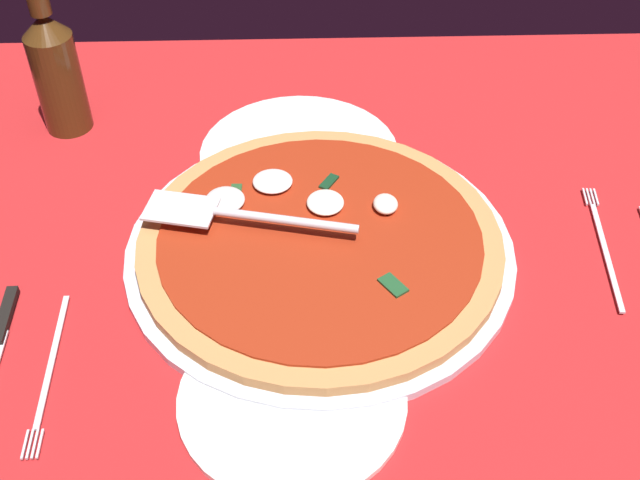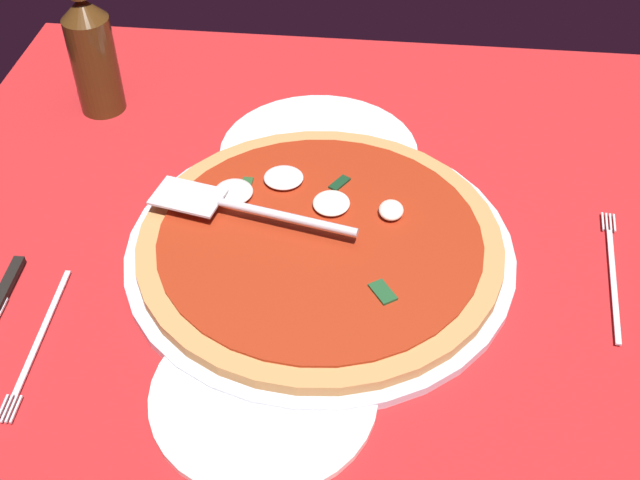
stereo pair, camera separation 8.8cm
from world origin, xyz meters
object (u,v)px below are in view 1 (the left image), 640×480
(pizza_server, at_px, (240,215))
(beer_bottle, at_px, (55,67))
(place_setting_far, at_px, (635,259))
(dinner_plate_right, at_px, (292,399))
(place_setting_near, at_px, (22,361))
(dinner_plate_left, at_px, (299,154))
(pizza, at_px, (319,240))

(pizza_server, height_order, beer_bottle, beer_bottle)
(place_setting_far, bearing_deg, dinner_plate_right, 120.55)
(pizza_server, relative_size, place_setting_near, 1.18)
(dinner_plate_left, relative_size, dinner_plate_right, 1.18)
(place_setting_near, height_order, place_setting_far, same)
(dinner_plate_left, relative_size, beer_bottle, 1.05)
(dinner_plate_right, height_order, place_setting_far, place_setting_far)
(dinner_plate_right, distance_m, place_setting_near, 0.27)
(dinner_plate_left, xyz_separation_m, place_setting_far, (0.21, 0.37, -0.00))
(dinner_plate_right, relative_size, beer_bottle, 0.89)
(dinner_plate_right, distance_m, beer_bottle, 0.55)
(dinner_plate_right, relative_size, place_setting_near, 1.06)
(place_setting_far, bearing_deg, dinner_plate_left, 67.05)
(pizza, height_order, place_setting_near, pizza)
(dinner_plate_left, distance_m, place_setting_far, 0.43)
(pizza, bearing_deg, dinner_plate_right, -8.85)
(dinner_plate_left, height_order, place_setting_far, place_setting_far)
(dinner_plate_left, bearing_deg, pizza_server, -21.99)
(dinner_plate_left, height_order, dinner_plate_right, same)
(dinner_plate_left, xyz_separation_m, beer_bottle, (-0.07, -0.31, 0.09))
(dinner_plate_left, distance_m, beer_bottle, 0.33)
(pizza_server, relative_size, place_setting_far, 1.09)
(beer_bottle, bearing_deg, dinner_plate_left, 76.51)
(pizza_server, bearing_deg, dinner_plate_left, -99.39)
(beer_bottle, bearing_deg, pizza_server, 45.47)
(place_setting_near, bearing_deg, pizza_server, 125.73)
(pizza, xyz_separation_m, pizza_server, (-0.02, -0.09, 0.02))
(pizza, height_order, place_setting_far, pizza)
(dinner_plate_right, relative_size, pizza, 0.53)
(pizza, relative_size, pizza_server, 1.68)
(dinner_plate_left, relative_size, place_setting_near, 1.25)
(place_setting_near, xyz_separation_m, place_setting_far, (-0.12, 0.65, -0.00))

